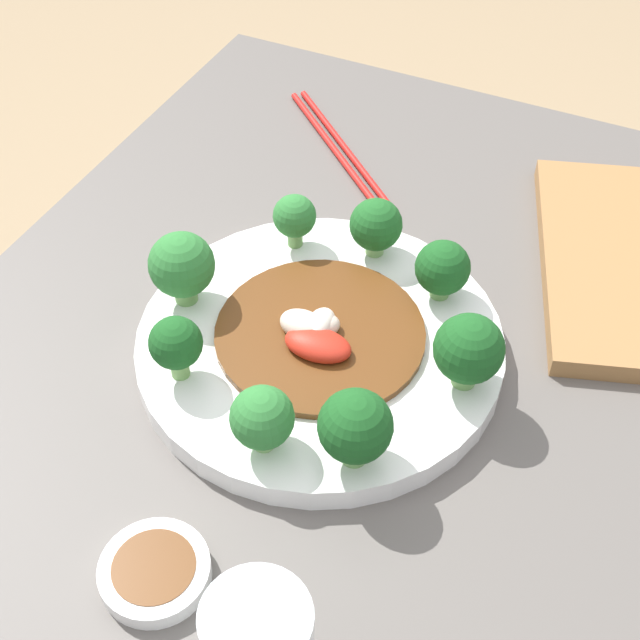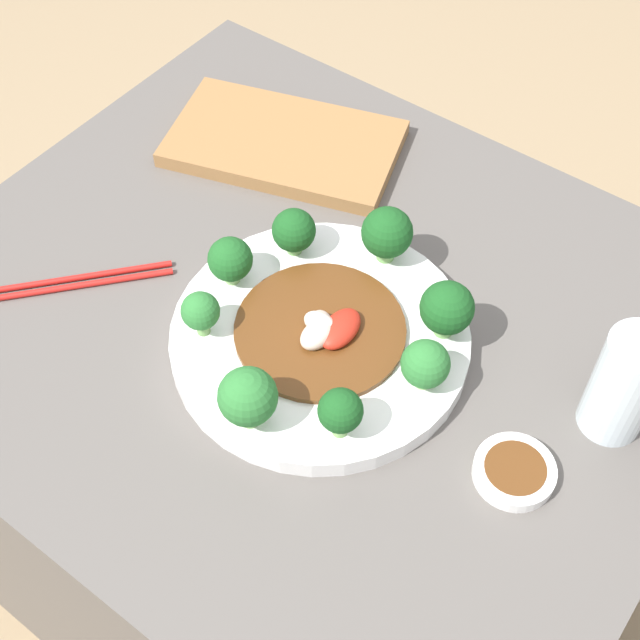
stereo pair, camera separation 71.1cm
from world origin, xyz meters
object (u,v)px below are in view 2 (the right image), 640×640
(broccoli_north, at_px, (248,397))
(broccoli_southeast, at_px, (294,231))
(broccoli_south, at_px, (387,233))
(cutting_board, at_px, (284,143))
(broccoli_northeast, at_px, (201,312))
(sauce_dish, at_px, (514,471))
(drinking_glass, at_px, (625,385))
(broccoli_east, at_px, (230,260))
(broccoli_west, at_px, (425,364))
(chopsticks, at_px, (63,284))
(broccoli_southwest, at_px, (447,308))
(stirfry_center, at_px, (322,329))
(plate, at_px, (320,338))
(broccoli_northwest, at_px, (340,411))

(broccoli_north, relative_size, broccoli_southeast, 1.23)
(broccoli_south, xyz_separation_m, cutting_board, (0.22, -0.09, -0.05))
(broccoli_northeast, height_order, sauce_dish, broccoli_northeast)
(broccoli_southeast, distance_m, drinking_glass, 0.38)
(broccoli_north, bearing_deg, broccoli_east, -44.48)
(broccoli_west, distance_m, broccoli_southeast, 0.22)
(drinking_glass, xyz_separation_m, chopsticks, (0.57, 0.20, -0.06))
(broccoli_southwest, bearing_deg, stirfry_center, 37.65)
(broccoli_northeast, bearing_deg, chopsticks, 10.71)
(broccoli_northeast, height_order, broccoli_north, broccoli_north)
(broccoli_northeast, height_order, chopsticks, broccoli_northeast)
(drinking_glass, height_order, cutting_board, drinking_glass)
(sauce_dish, bearing_deg, broccoli_northeast, 9.61)
(broccoli_north, xyz_separation_m, broccoli_south, (0.01, -0.25, -0.00))
(broccoli_west, relative_size, broccoli_southeast, 1.01)
(broccoli_north, height_order, broccoli_southeast, broccoli_north)
(broccoli_west, distance_m, broccoli_northeast, 0.23)
(chopsticks, bearing_deg, cutting_board, -100.13)
(broccoli_east, distance_m, cutting_board, 0.25)
(broccoli_northeast, xyz_separation_m, broccoli_southeast, (-0.01, -0.15, -0.00))
(drinking_glass, xyz_separation_m, cutting_board, (0.51, -0.12, -0.05))
(plate, height_order, broccoli_east, broccoli_east)
(broccoli_southwest, bearing_deg, drinking_glass, -173.81)
(broccoli_north, distance_m, stirfry_center, 0.13)
(broccoli_northeast, relative_size, cutting_board, 0.17)
(drinking_glass, bearing_deg, broccoli_northeast, 23.67)
(broccoli_north, height_order, drinking_glass, drinking_glass)
(sauce_dish, bearing_deg, broccoli_south, -30.05)
(broccoli_southwest, height_order, sauce_dish, broccoli_southwest)
(broccoli_southeast, bearing_deg, broccoli_west, 162.85)
(broccoli_east, distance_m, broccoli_southwest, 0.24)
(plate, height_order, cutting_board, plate)
(broccoli_west, xyz_separation_m, broccoli_northeast, (0.22, 0.08, 0.00))
(plate, height_order, chopsticks, plate)
(broccoli_northeast, distance_m, stirfry_center, 0.13)
(broccoli_southwest, relative_size, broccoli_southeast, 1.19)
(broccoli_south, relative_size, broccoli_northwest, 1.15)
(plate, distance_m, broccoli_northeast, 0.13)
(broccoli_west, xyz_separation_m, broccoli_southwest, (0.02, -0.07, 0.01))
(broccoli_southwest, xyz_separation_m, broccoli_northwest, (0.02, 0.16, -0.00))
(broccoli_west, xyz_separation_m, broccoli_north, (0.11, 0.14, 0.01))
(drinking_glass, bearing_deg, plate, 18.63)
(broccoli_west, bearing_deg, broccoli_east, 2.17)
(broccoli_south, height_order, drinking_glass, drinking_glass)
(broccoli_northeast, distance_m, broccoli_northwest, 0.19)
(broccoli_south, relative_size, stirfry_center, 0.38)
(plate, relative_size, broccoli_east, 5.45)
(broccoli_southeast, bearing_deg, stirfry_center, 141.51)
(cutting_board, bearing_deg, chopsticks, 79.87)
(broccoli_southeast, relative_size, sauce_dish, 0.72)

